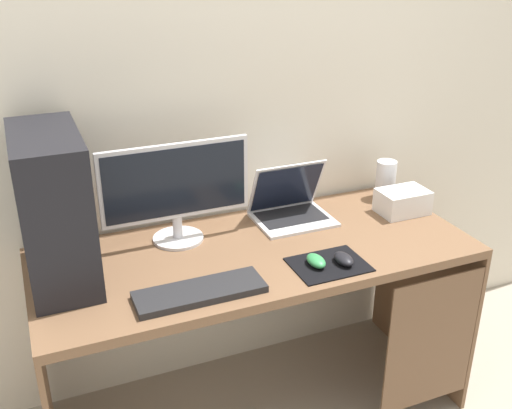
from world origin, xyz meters
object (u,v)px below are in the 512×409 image
(laptop, at_px, (290,207))
(projector, at_px, (403,201))
(pc_tower, at_px, (54,208))
(keyboard, at_px, (200,292))
(mouse_left, at_px, (316,261))
(speaker, at_px, (386,180))
(mouse_right, at_px, (344,259))
(monitor, at_px, (176,190))

(laptop, xyz_separation_m, projector, (0.45, -0.13, 0.00))
(pc_tower, xyz_separation_m, projector, (1.35, -0.01, -0.20))
(keyboard, distance_m, mouse_left, 0.43)
(keyboard, bearing_deg, speaker, 24.01)
(projector, xyz_separation_m, keyboard, (-0.97, -0.28, -0.04))
(projector, distance_m, mouse_left, 0.60)
(projector, distance_m, mouse_right, 0.53)
(keyboard, bearing_deg, projector, 16.12)
(monitor, relative_size, mouse_left, 5.77)
(pc_tower, relative_size, laptop, 1.66)
(projector, bearing_deg, laptop, 164.35)
(pc_tower, height_order, keyboard, pc_tower)
(laptop, relative_size, speaker, 1.81)
(pc_tower, distance_m, monitor, 0.44)
(speaker, distance_m, projector, 0.16)
(mouse_right, bearing_deg, projector, 32.70)
(keyboard, distance_m, mouse_right, 0.52)
(projector, bearing_deg, keyboard, -163.88)
(pc_tower, bearing_deg, laptop, 7.16)
(mouse_right, bearing_deg, keyboard, 179.45)
(laptop, xyz_separation_m, speaker, (0.47, 0.03, 0.04))
(pc_tower, bearing_deg, monitor, 12.89)
(monitor, relative_size, speaker, 3.30)
(keyboard, bearing_deg, laptop, 38.28)
(laptop, bearing_deg, speaker, 4.06)
(projector, xyz_separation_m, mouse_right, (-0.44, -0.28, -0.03))
(laptop, relative_size, keyboard, 0.72)
(monitor, distance_m, mouse_right, 0.65)
(monitor, xyz_separation_m, laptop, (0.47, 0.01, -0.16))
(speaker, height_order, mouse_left, speaker)
(pc_tower, xyz_separation_m, monitor, (0.43, 0.10, -0.04))
(mouse_right, bearing_deg, pc_tower, 161.92)
(monitor, height_order, speaker, monitor)
(laptop, distance_m, projector, 0.47)
(laptop, distance_m, mouse_left, 0.40)
(keyboard, height_order, mouse_right, mouse_right)
(monitor, xyz_separation_m, mouse_right, (0.48, -0.40, -0.19))
(pc_tower, height_order, mouse_right, pc_tower)
(keyboard, xyz_separation_m, mouse_left, (0.43, 0.02, 0.01))
(speaker, bearing_deg, pc_tower, -173.90)
(pc_tower, height_order, laptop, pc_tower)
(mouse_left, height_order, mouse_right, same)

